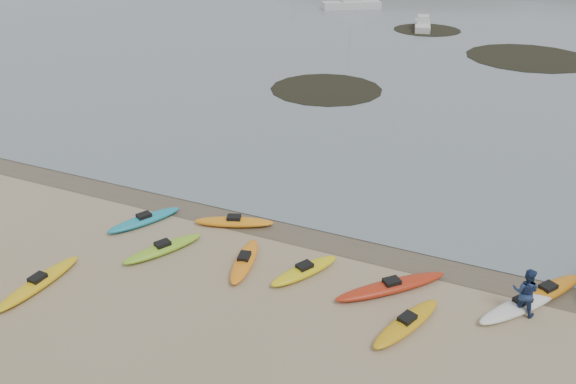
% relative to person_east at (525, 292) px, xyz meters
% --- Properties ---
extents(ground, '(600.00, 600.00, 0.00)m').
position_rel_person_east_xyz_m(ground, '(-9.24, 2.10, -0.84)').
color(ground, tan).
rests_on(ground, ground).
extents(wet_sand, '(60.00, 60.00, 0.00)m').
position_rel_person_east_xyz_m(wet_sand, '(-9.24, 1.80, -0.84)').
color(wet_sand, brown).
rests_on(wet_sand, ground).
extents(kayaks, '(23.01, 10.14, 0.34)m').
position_rel_person_east_xyz_m(kayaks, '(-8.73, -1.39, -0.67)').
color(kayaks, '#B32A12').
rests_on(kayaks, ground).
extents(person_east, '(0.86, 0.69, 1.69)m').
position_rel_person_east_xyz_m(person_east, '(0.00, 0.00, 0.00)').
color(person_east, navy).
rests_on(person_east, ground).
extents(kelp_mats, '(22.03, 31.94, 0.04)m').
position_rel_person_east_xyz_m(kelp_mats, '(-7.74, 33.86, -0.82)').
color(kelp_mats, black).
rests_on(kelp_mats, water).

